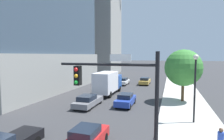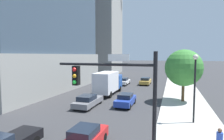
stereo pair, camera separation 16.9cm
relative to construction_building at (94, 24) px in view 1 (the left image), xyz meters
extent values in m
cube|color=#B2AFA8|center=(26.46, -31.54, -16.17)|extent=(5.36, 120.00, 0.15)
cube|color=gray|center=(-1.22, -31.53, -13.17)|extent=(19.81, 25.65, 6.14)
cube|color=gray|center=(-0.03, 0.01, -1.40)|extent=(15.77, 12.27, 29.70)
cube|color=gold|center=(4.70, -3.67, 2.19)|extent=(0.90, 0.90, 36.88)
cylinder|color=black|center=(24.18, -49.50, -13.09)|extent=(0.20, 0.20, 6.01)
cylinder|color=black|center=(21.58, -49.50, -10.75)|extent=(5.20, 0.14, 0.14)
cube|color=black|center=(19.97, -49.50, -11.37)|extent=(0.32, 0.36, 1.05)
sphere|color=red|center=(19.97, -49.69, -11.03)|extent=(0.22, 0.22, 0.22)
sphere|color=orange|center=(19.97, -49.69, -11.37)|extent=(0.22, 0.22, 0.22)
sphere|color=green|center=(19.97, -49.69, -11.71)|extent=(0.22, 0.22, 0.22)
cube|color=white|center=(22.36, -49.50, -10.40)|extent=(1.10, 0.04, 0.36)
cylinder|color=black|center=(26.79, -41.30, -13.35)|extent=(0.16, 0.16, 5.49)
sphere|color=silver|center=(26.79, -41.30, -10.43)|extent=(0.44, 0.44, 0.44)
cylinder|color=brown|center=(26.28, -33.52, -14.84)|extent=(0.36, 0.36, 2.52)
sphere|color=#387F33|center=(26.28, -33.52, -11.85)|extent=(4.61, 4.61, 4.61)
cube|color=silver|center=(15.71, -22.22, -15.65)|extent=(1.73, 4.11, 0.61)
cube|color=#19212D|center=(15.71, -22.34, -15.09)|extent=(1.45, 2.06, 0.50)
cylinder|color=black|center=(14.95, -20.82, -15.90)|extent=(0.22, 0.69, 0.69)
cylinder|color=black|center=(16.47, -20.82, -15.90)|extent=(0.22, 0.69, 0.69)
cylinder|color=black|center=(14.95, -23.62, -15.90)|extent=(0.22, 0.69, 0.69)
cylinder|color=black|center=(16.47, -23.62, -15.90)|extent=(0.22, 0.69, 0.69)
cube|color=#233D9E|center=(19.78, -37.39, -15.63)|extent=(1.78, 4.14, 0.67)
cube|color=#19212D|center=(19.78, -37.47, -15.03)|extent=(1.50, 1.91, 0.51)
cylinder|color=black|center=(19.00, -35.98, -15.91)|extent=(0.22, 0.67, 0.67)
cylinder|color=black|center=(20.57, -35.98, -15.91)|extent=(0.22, 0.67, 0.67)
cylinder|color=black|center=(19.00, -38.79, -15.91)|extent=(0.22, 0.67, 0.67)
cylinder|color=black|center=(20.57, -38.79, -15.91)|extent=(0.22, 0.67, 0.67)
cube|color=#AD8938|center=(19.78, -20.39, -15.66)|extent=(1.87, 4.71, 0.64)
cube|color=#19212D|center=(19.78, -20.50, -15.09)|extent=(1.57, 2.32, 0.52)
cylinder|color=black|center=(18.96, -18.79, -15.93)|extent=(0.22, 0.63, 0.63)
cylinder|color=black|center=(20.61, -18.79, -15.93)|extent=(0.22, 0.63, 0.63)
cylinder|color=black|center=(18.96, -21.99, -15.93)|extent=(0.22, 0.63, 0.63)
cylinder|color=black|center=(20.61, -21.99, -15.93)|extent=(0.22, 0.63, 0.63)
cube|color=slate|center=(15.71, -38.96, -15.69)|extent=(1.94, 4.78, 0.59)
cube|color=#19212D|center=(15.71, -39.36, -15.13)|extent=(1.63, 2.16, 0.52)
cylinder|color=black|center=(14.85, -37.34, -15.93)|extent=(0.22, 0.62, 0.62)
cylinder|color=black|center=(16.56, -37.34, -15.93)|extent=(0.22, 0.62, 0.62)
cylinder|color=black|center=(14.85, -40.59, -15.93)|extent=(0.22, 0.62, 0.62)
cylinder|color=black|center=(16.56, -40.59, -15.93)|extent=(0.22, 0.62, 0.62)
cube|color=#19212D|center=(19.78, -48.26, -15.03)|extent=(1.47, 1.83, 0.51)
cylinder|color=black|center=(19.01, -46.79, -15.93)|extent=(0.22, 0.63, 0.63)
cylinder|color=black|center=(20.56, -46.79, -15.93)|extent=(0.22, 0.63, 0.63)
cylinder|color=black|center=(14.96, -48.75, -15.91)|extent=(0.22, 0.67, 0.67)
cube|color=#1E4799|center=(15.71, -29.06, -14.61)|extent=(2.35, 2.05, 2.14)
cube|color=silver|center=(15.71, -32.80, -14.24)|extent=(2.35, 5.12, 2.88)
cylinder|color=black|center=(14.67, -29.06, -15.78)|extent=(0.30, 0.94, 0.94)
cylinder|color=black|center=(16.74, -29.06, -15.78)|extent=(0.30, 0.94, 0.94)
cylinder|color=black|center=(14.67, -34.08, -15.78)|extent=(0.30, 0.94, 0.94)
cylinder|color=black|center=(16.74, -34.08, -15.78)|extent=(0.30, 0.94, 0.94)
cylinder|color=#2D4CB2|center=(27.55, -47.09, -14.89)|extent=(0.34, 0.34, 0.67)
sphere|color=brown|center=(27.55, -47.09, -14.43)|extent=(0.24, 0.24, 0.24)
camera|label=1|loc=(24.79, -58.60, -10.26)|focal=30.09mm
camera|label=2|loc=(24.95, -58.55, -10.26)|focal=30.09mm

